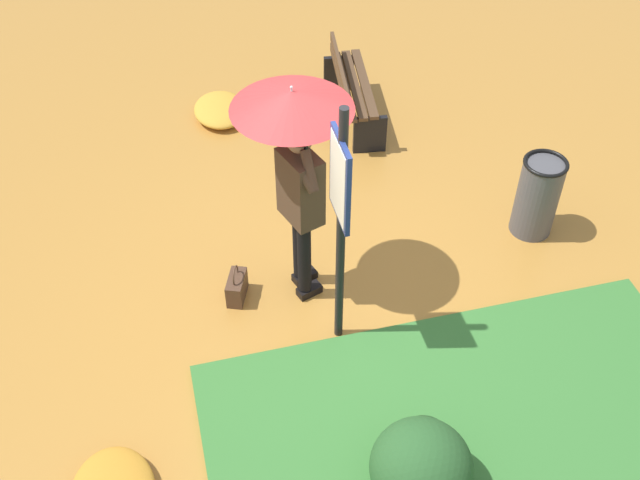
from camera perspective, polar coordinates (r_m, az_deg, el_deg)
ground_plane at (r=6.82m, az=0.22°, el=-4.71°), size 18.00×18.00×0.00m
person_with_umbrella at (r=5.96m, az=-1.81°, el=7.16°), size 0.96×0.96×2.04m
info_sign_post at (r=5.55m, az=1.53°, el=2.49°), size 0.44×0.07×2.30m
handbag at (r=6.81m, az=-6.23°, el=-3.52°), size 0.33×0.24×0.37m
park_bench at (r=8.74m, az=2.29°, el=11.21°), size 1.40×0.55×0.75m
trash_bin at (r=7.50m, az=15.93°, el=3.16°), size 0.42×0.42×0.83m
shrub_cluster at (r=5.59m, az=7.59°, el=-16.19°), size 0.79×0.72×0.65m
leaf_pile_near_person at (r=9.03m, az=-7.44°, el=9.62°), size 0.76×0.61×0.17m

